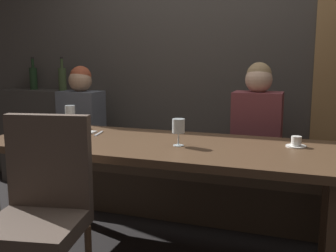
# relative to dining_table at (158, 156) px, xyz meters

# --- Properties ---
(ground) EXTENTS (9.00, 9.00, 0.00)m
(ground) POSITION_rel_dining_table_xyz_m (0.00, 0.00, -0.65)
(ground) COLOR black
(back_wall_tiled) EXTENTS (6.00, 0.12, 3.00)m
(back_wall_tiled) POSITION_rel_dining_table_xyz_m (0.00, 1.22, 0.85)
(back_wall_tiled) COLOR #423D38
(back_wall_tiled) RESTS_ON ground
(back_counter) EXTENTS (1.10, 0.28, 0.95)m
(back_counter) POSITION_rel_dining_table_xyz_m (-1.55, 1.04, -0.18)
(back_counter) COLOR #38342F
(back_counter) RESTS_ON ground
(dining_table) EXTENTS (2.20, 0.84, 0.74)m
(dining_table) POSITION_rel_dining_table_xyz_m (0.00, 0.00, 0.00)
(dining_table) COLOR #493422
(dining_table) RESTS_ON ground
(banquette_bench) EXTENTS (2.50, 0.44, 0.45)m
(banquette_bench) POSITION_rel_dining_table_xyz_m (0.00, 0.70, -0.42)
(banquette_bench) COLOR #4A3C2E
(banquette_bench) RESTS_ON ground
(chair_near_side) EXTENTS (0.52, 0.52, 0.98)m
(chair_near_side) POSITION_rel_dining_table_xyz_m (-0.34, -0.72, -0.09)
(chair_near_side) COLOR brown
(chair_near_side) RESTS_ON ground
(diner_redhead) EXTENTS (0.36, 0.24, 0.75)m
(diner_redhead) POSITION_rel_dining_table_xyz_m (-1.00, 0.72, 0.15)
(diner_redhead) COLOR #4C515B
(diner_redhead) RESTS_ON banquette_bench
(diner_bearded) EXTENTS (0.36, 0.24, 0.78)m
(diner_bearded) POSITION_rel_dining_table_xyz_m (0.52, 0.73, 0.17)
(diner_bearded) COLOR brown
(diner_bearded) RESTS_ON banquette_bench
(wine_bottle_dark_red) EXTENTS (0.08, 0.08, 0.33)m
(wine_bottle_dark_red) POSITION_rel_dining_table_xyz_m (-1.76, 1.07, 0.42)
(wine_bottle_dark_red) COLOR black
(wine_bottle_dark_red) RESTS_ON back_counter
(wine_bottle_pale_label) EXTENTS (0.08, 0.08, 0.33)m
(wine_bottle_pale_label) POSITION_rel_dining_table_xyz_m (-1.38, 1.02, 0.42)
(wine_bottle_pale_label) COLOR #384728
(wine_bottle_pale_label) RESTS_ON back_counter
(wine_glass_far_left) EXTENTS (0.08, 0.08, 0.16)m
(wine_glass_far_left) POSITION_rel_dining_table_xyz_m (-0.85, 0.32, 0.20)
(wine_glass_far_left) COLOR silver
(wine_glass_far_left) RESTS_ON dining_table
(wine_glass_near_left) EXTENTS (0.08, 0.08, 0.16)m
(wine_glass_near_left) POSITION_rel_dining_table_xyz_m (-0.54, -0.21, 0.20)
(wine_glass_near_left) COLOR silver
(wine_glass_near_left) RESTS_ON dining_table
(wine_glass_center_front) EXTENTS (0.08, 0.08, 0.16)m
(wine_glass_center_front) POSITION_rel_dining_table_xyz_m (0.15, -0.05, 0.20)
(wine_glass_center_front) COLOR silver
(wine_glass_center_front) RESTS_ON dining_table
(espresso_cup) EXTENTS (0.12, 0.12, 0.06)m
(espresso_cup) POSITION_rel_dining_table_xyz_m (0.82, 0.16, 0.11)
(espresso_cup) COLOR white
(espresso_cup) RESTS_ON dining_table
(dessert_plate) EXTENTS (0.19, 0.19, 0.05)m
(dessert_plate) POSITION_rel_dining_table_xyz_m (-0.63, 0.09, 0.10)
(dessert_plate) COLOR white
(dessert_plate) RESTS_ON dining_table
(fork_on_table) EXTENTS (0.05, 0.17, 0.01)m
(fork_on_table) POSITION_rel_dining_table_xyz_m (-0.49, 0.12, 0.09)
(fork_on_table) COLOR silver
(fork_on_table) RESTS_ON dining_table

